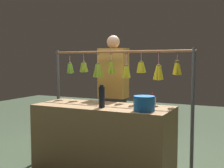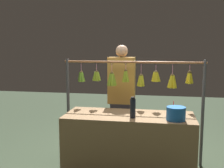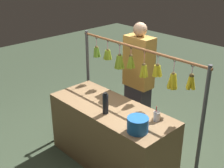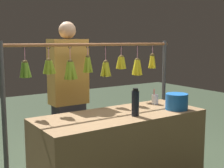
% 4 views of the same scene
% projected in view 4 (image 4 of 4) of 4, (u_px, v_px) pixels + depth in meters
% --- Properties ---
extents(market_counter, '(1.67, 0.68, 0.82)m').
position_uv_depth(market_counter, '(121.00, 154.00, 3.04)').
color(market_counter, olive).
rests_on(market_counter, ground).
extents(display_rack, '(2.03, 0.14, 1.52)m').
position_uv_depth(display_rack, '(97.00, 78.00, 3.31)').
color(display_rack, '#4C4C51').
rests_on(display_rack, ground).
extents(water_bottle, '(0.07, 0.07, 0.26)m').
position_uv_depth(water_bottle, '(135.00, 103.00, 2.88)').
color(water_bottle, black).
rests_on(water_bottle, market_counter).
extents(blue_bucket, '(0.23, 0.23, 0.16)m').
position_uv_depth(blue_bucket, '(177.00, 102.00, 3.16)').
color(blue_bucket, '#1B5CAF').
rests_on(blue_bucket, market_counter).
extents(drink_cup, '(0.07, 0.07, 0.17)m').
position_uv_depth(drink_cup, '(155.00, 99.00, 3.42)').
color(drink_cup, silver).
rests_on(drink_cup, market_counter).
extents(vendor_person, '(0.41, 0.22, 1.72)m').
position_uv_depth(vendor_person, '(69.00, 101.00, 3.46)').
color(vendor_person, '#2D2D38').
rests_on(vendor_person, ground).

